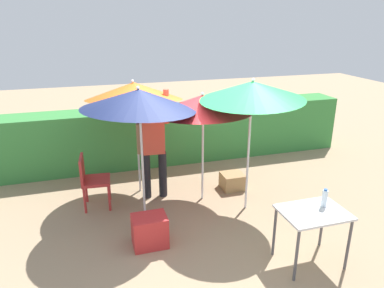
{
  "coord_description": "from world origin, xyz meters",
  "views": [
    {
      "loc": [
        -1.52,
        -4.75,
        2.99
      ],
      "look_at": [
        0.0,
        0.3,
        1.1
      ],
      "focal_mm": 33.7,
      "sensor_mm": 36.0,
      "label": 1
    }
  ],
  "objects_px": {
    "bottle_water": "(325,198)",
    "crate_cardboard": "(232,181)",
    "umbrella_yellow": "(134,91)",
    "umbrella_orange": "(252,91)",
    "chair_plastic": "(91,178)",
    "umbrella_navy": "(139,99)",
    "umbrella_rainbow": "(203,104)",
    "person_vendor": "(154,146)",
    "folding_table": "(313,218)",
    "cooler_box": "(150,231)"
  },
  "relations": [
    {
      "from": "crate_cardboard",
      "to": "folding_table",
      "type": "relative_size",
      "value": 0.49
    },
    {
      "from": "person_vendor",
      "to": "folding_table",
      "type": "bearing_deg",
      "value": -56.54
    },
    {
      "from": "folding_table",
      "to": "chair_plastic",
      "type": "bearing_deg",
      "value": 138.84
    },
    {
      "from": "umbrella_yellow",
      "to": "person_vendor",
      "type": "distance_m",
      "value": 0.96
    },
    {
      "from": "umbrella_rainbow",
      "to": "crate_cardboard",
      "type": "height_order",
      "value": "umbrella_rainbow"
    },
    {
      "from": "umbrella_orange",
      "to": "cooler_box",
      "type": "height_order",
      "value": "umbrella_orange"
    },
    {
      "from": "bottle_water",
      "to": "crate_cardboard",
      "type": "bearing_deg",
      "value": 98.16
    },
    {
      "from": "umbrella_rainbow",
      "to": "umbrella_yellow",
      "type": "distance_m",
      "value": 1.17
    },
    {
      "from": "umbrella_yellow",
      "to": "crate_cardboard",
      "type": "relative_size",
      "value": 5.27
    },
    {
      "from": "umbrella_rainbow",
      "to": "chair_plastic",
      "type": "distance_m",
      "value": 2.16
    },
    {
      "from": "folding_table",
      "to": "bottle_water",
      "type": "relative_size",
      "value": 3.33
    },
    {
      "from": "crate_cardboard",
      "to": "bottle_water",
      "type": "bearing_deg",
      "value": -81.84
    },
    {
      "from": "umbrella_orange",
      "to": "crate_cardboard",
      "type": "bearing_deg",
      "value": 85.08
    },
    {
      "from": "umbrella_yellow",
      "to": "cooler_box",
      "type": "height_order",
      "value": "umbrella_yellow"
    },
    {
      "from": "chair_plastic",
      "to": "bottle_water",
      "type": "xyz_separation_m",
      "value": [
        2.77,
        -2.18,
        0.34
      ]
    },
    {
      "from": "umbrella_navy",
      "to": "crate_cardboard",
      "type": "relative_size",
      "value": 5.25
    },
    {
      "from": "umbrella_yellow",
      "to": "umbrella_navy",
      "type": "distance_m",
      "value": 0.81
    },
    {
      "from": "crate_cardboard",
      "to": "cooler_box",
      "type": "bearing_deg",
      "value": -143.78
    },
    {
      "from": "umbrella_navy",
      "to": "chair_plastic",
      "type": "relative_size",
      "value": 2.33
    },
    {
      "from": "crate_cardboard",
      "to": "umbrella_orange",
      "type": "bearing_deg",
      "value": -94.92
    },
    {
      "from": "umbrella_rainbow",
      "to": "person_vendor",
      "type": "height_order",
      "value": "person_vendor"
    },
    {
      "from": "umbrella_rainbow",
      "to": "umbrella_orange",
      "type": "xyz_separation_m",
      "value": [
        0.59,
        -0.51,
        0.27
      ]
    },
    {
      "from": "umbrella_rainbow",
      "to": "umbrella_orange",
      "type": "bearing_deg",
      "value": -40.42
    },
    {
      "from": "umbrella_orange",
      "to": "chair_plastic",
      "type": "distance_m",
      "value": 2.89
    },
    {
      "from": "chair_plastic",
      "to": "umbrella_orange",
      "type": "bearing_deg",
      "value": -17.48
    },
    {
      "from": "umbrella_rainbow",
      "to": "umbrella_navy",
      "type": "distance_m",
      "value": 1.07
    },
    {
      "from": "crate_cardboard",
      "to": "bottle_water",
      "type": "distance_m",
      "value": 2.28
    },
    {
      "from": "person_vendor",
      "to": "bottle_water",
      "type": "xyz_separation_m",
      "value": [
        1.72,
        -2.24,
        -0.09
      ]
    },
    {
      "from": "umbrella_yellow",
      "to": "chair_plastic",
      "type": "relative_size",
      "value": 2.34
    },
    {
      "from": "umbrella_rainbow",
      "to": "bottle_water",
      "type": "distance_m",
      "value": 2.31
    },
    {
      "from": "umbrella_yellow",
      "to": "crate_cardboard",
      "type": "height_order",
      "value": "umbrella_yellow"
    },
    {
      "from": "umbrella_rainbow",
      "to": "person_vendor",
      "type": "distance_m",
      "value": 1.1
    },
    {
      "from": "umbrella_rainbow",
      "to": "cooler_box",
      "type": "height_order",
      "value": "umbrella_rainbow"
    },
    {
      "from": "person_vendor",
      "to": "umbrella_rainbow",
      "type": "bearing_deg",
      "value": -22.31
    },
    {
      "from": "folding_table",
      "to": "umbrella_rainbow",
      "type": "bearing_deg",
      "value": 111.13
    },
    {
      "from": "person_vendor",
      "to": "chair_plastic",
      "type": "height_order",
      "value": "person_vendor"
    },
    {
      "from": "umbrella_rainbow",
      "to": "cooler_box",
      "type": "relative_size",
      "value": 3.99
    },
    {
      "from": "umbrella_orange",
      "to": "umbrella_navy",
      "type": "relative_size",
      "value": 1.03
    },
    {
      "from": "umbrella_navy",
      "to": "folding_table",
      "type": "relative_size",
      "value": 2.59
    },
    {
      "from": "umbrella_orange",
      "to": "umbrella_navy",
      "type": "distance_m",
      "value": 1.66
    },
    {
      "from": "umbrella_yellow",
      "to": "folding_table",
      "type": "bearing_deg",
      "value": -55.99
    },
    {
      "from": "chair_plastic",
      "to": "folding_table",
      "type": "bearing_deg",
      "value": -41.16
    },
    {
      "from": "cooler_box",
      "to": "folding_table",
      "type": "xyz_separation_m",
      "value": [
        1.88,
        -0.93,
        0.42
      ]
    },
    {
      "from": "umbrella_yellow",
      "to": "crate_cardboard",
      "type": "bearing_deg",
      "value": -13.55
    },
    {
      "from": "umbrella_rainbow",
      "to": "umbrella_orange",
      "type": "distance_m",
      "value": 0.83
    },
    {
      "from": "crate_cardboard",
      "to": "umbrella_rainbow",
      "type": "bearing_deg",
      "value": -161.83
    },
    {
      "from": "umbrella_rainbow",
      "to": "umbrella_yellow",
      "type": "height_order",
      "value": "umbrella_yellow"
    },
    {
      "from": "umbrella_navy",
      "to": "umbrella_yellow",
      "type": "bearing_deg",
      "value": 86.87
    },
    {
      "from": "umbrella_orange",
      "to": "umbrella_yellow",
      "type": "xyz_separation_m",
      "value": [
        -1.58,
        1.12,
        -0.13
      ]
    },
    {
      "from": "umbrella_rainbow",
      "to": "bottle_water",
      "type": "relative_size",
      "value": 7.77
    }
  ]
}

